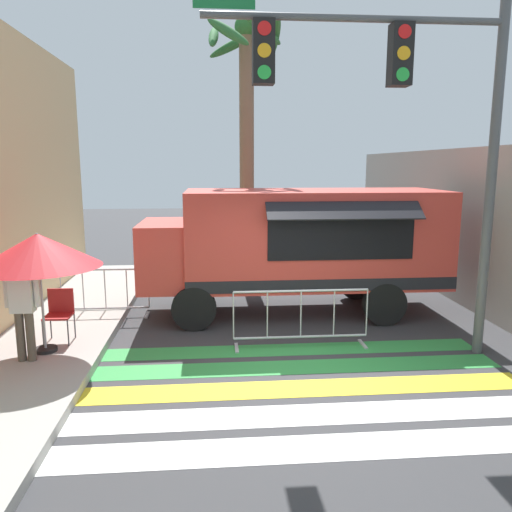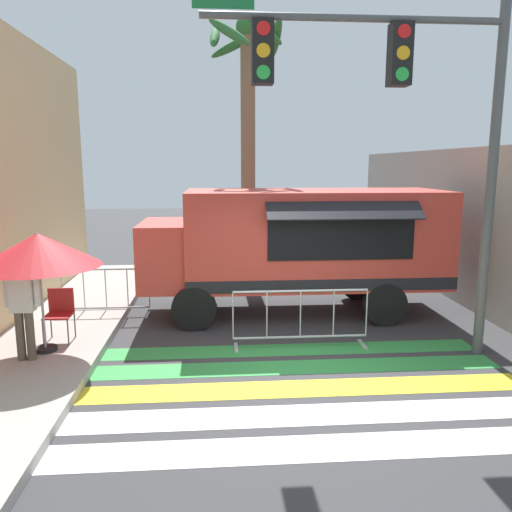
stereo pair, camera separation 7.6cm
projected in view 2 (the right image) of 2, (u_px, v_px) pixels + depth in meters
ground_plane at (300, 374)px, 7.60m from camera, size 60.00×60.00×0.00m
concrete_wall_right at (483, 231)px, 10.56m from camera, size 0.20×16.00×3.52m
crosswalk_painted at (306, 388)px, 7.11m from camera, size 6.40×3.60×0.01m
food_truck at (291, 241)px, 10.49m from camera, size 6.26×2.62×2.63m
traffic_signal_pole at (400, 100)px, 7.60m from camera, size 4.78×0.29×5.82m
patio_umbrella at (38, 250)px, 7.85m from camera, size 1.94×1.94×1.94m
folding_chair at (60, 310)px, 8.58m from camera, size 0.43×0.43×0.89m
vendor_person at (22, 301)px, 7.60m from camera, size 0.53×0.22×1.66m
barricade_front at (300, 319)px, 8.64m from camera, size 2.36×0.44×1.03m
barricade_side at (106, 293)px, 10.41m from camera, size 1.81×0.44×1.03m
palm_tree at (247, 107)px, 12.94m from camera, size 2.09×2.23×6.88m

